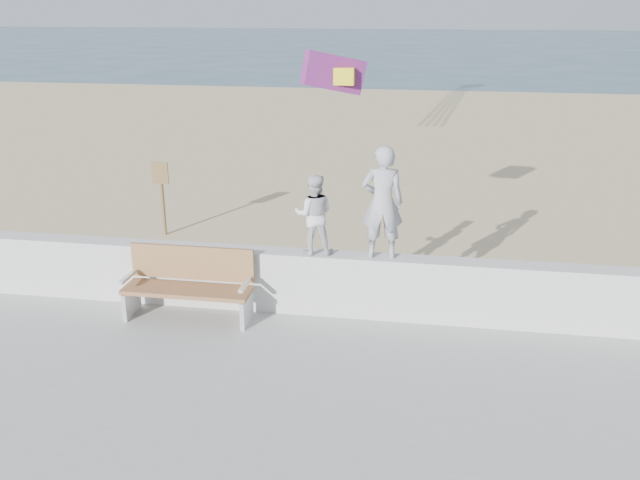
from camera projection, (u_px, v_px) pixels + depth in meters
The scene contains 8 objects.
ground at pixel (279, 395), 8.07m from camera, with size 220.00×220.00×0.00m, color #2E4C5D.
sand at pixel (360, 193), 16.42m from camera, with size 90.00×40.00×0.08m, color #CDB488.
seawall at pixel (309, 282), 9.72m from camera, with size 30.00×0.35×0.90m, color silver.
adult at pixel (382, 202), 9.15m from camera, with size 0.57×0.38×1.57m, color #A0A0A5.
child at pixel (314, 214), 9.36m from camera, with size 0.55×0.43×1.14m, color silver.
bench at pixel (189, 283), 9.52m from camera, with size 1.80×0.57×1.00m.
parafoil_kite at pixel (335, 73), 10.41m from camera, with size 1.03×0.70×0.70m.
sign at pixel (162, 192), 13.08m from camera, with size 0.32×0.07×1.46m.
Camera 1 is at (1.62, -6.81, 4.45)m, focal length 38.00 mm.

